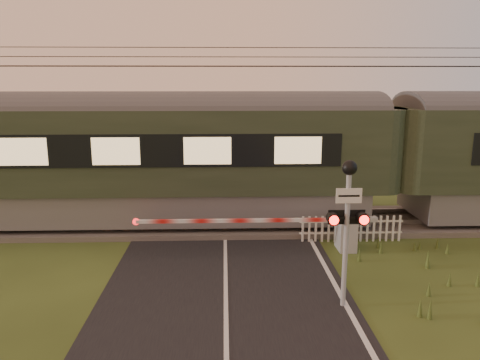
{
  "coord_description": "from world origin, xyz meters",
  "views": [
    {
      "loc": [
        -0.02,
        -9.46,
        5.08
      ],
      "look_at": [
        0.42,
        3.2,
        2.34
      ],
      "focal_mm": 35.0,
      "sensor_mm": 36.0,
      "label": 1
    }
  ],
  "objects_px": {
    "crossing_signal": "(348,208)",
    "train": "(389,156)",
    "picket_fence": "(351,229)",
    "boom_gate": "(333,231)"
  },
  "relations": [
    {
      "from": "boom_gate",
      "to": "crossing_signal",
      "type": "distance_m",
      "value": 4.07
    },
    {
      "from": "train",
      "to": "picket_fence",
      "type": "relative_size",
      "value": 14.08
    },
    {
      "from": "train",
      "to": "picket_fence",
      "type": "xyz_separation_m",
      "value": [
        -1.74,
        -1.89,
        -2.03
      ]
    },
    {
      "from": "crossing_signal",
      "to": "train",
      "type": "bearing_deg",
      "value": 63.6
    },
    {
      "from": "boom_gate",
      "to": "picket_fence",
      "type": "bearing_deg",
      "value": 41.76
    },
    {
      "from": "boom_gate",
      "to": "crossing_signal",
      "type": "height_order",
      "value": "crossing_signal"
    },
    {
      "from": "train",
      "to": "picket_fence",
      "type": "bearing_deg",
      "value": -132.57
    },
    {
      "from": "train",
      "to": "boom_gate",
      "type": "relative_size",
      "value": 6.36
    },
    {
      "from": "train",
      "to": "picket_fence",
      "type": "height_order",
      "value": "train"
    },
    {
      "from": "boom_gate",
      "to": "crossing_signal",
      "type": "bearing_deg",
      "value": -99.04
    }
  ]
}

